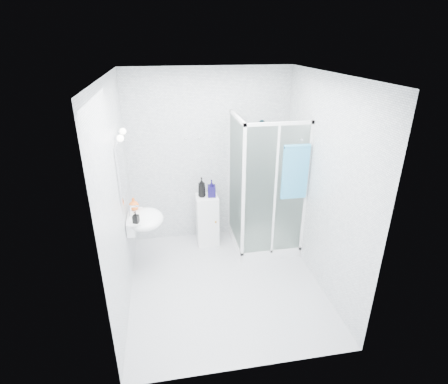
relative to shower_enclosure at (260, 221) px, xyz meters
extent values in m
cube|color=silver|center=(-0.67, -0.77, 0.85)|extent=(2.40, 2.60, 2.60)
cube|color=silver|center=(-0.67, -0.77, -0.44)|extent=(2.40, 2.60, 0.01)
cube|color=white|center=(-0.67, -0.77, 2.15)|extent=(2.40, 2.60, 0.01)
cube|color=white|center=(0.08, 0.08, -0.39)|extent=(0.90, 0.90, 0.12)
cube|color=white|center=(-0.35, 0.08, 1.53)|extent=(0.04, 0.90, 0.04)
cube|color=white|center=(0.08, -0.35, 1.53)|extent=(0.90, 0.04, 0.04)
cube|color=white|center=(-0.35, -0.35, 0.55)|extent=(0.04, 0.04, 2.00)
cube|color=white|center=(-0.36, 0.08, 0.59)|extent=(0.02, 0.82, 1.84)
cube|color=white|center=(0.08, -0.36, 0.59)|extent=(0.82, 0.02, 1.84)
cube|color=white|center=(0.08, -0.35, 0.59)|extent=(0.03, 0.04, 1.84)
cylinder|color=silver|center=(0.08, 0.47, 0.90)|extent=(0.02, 0.02, 1.00)
cylinder|color=silver|center=(0.08, 0.44, 1.37)|extent=(0.09, 0.05, 0.09)
cylinder|color=silver|center=(0.13, 0.50, 0.60)|extent=(0.12, 0.04, 0.12)
cylinder|color=silver|center=(0.36, -0.39, 1.33)|extent=(0.03, 0.05, 0.03)
cube|color=white|center=(-1.81, -0.32, 0.30)|extent=(0.10, 0.40, 0.18)
ellipsoid|color=white|center=(-1.63, -0.32, 0.35)|extent=(0.46, 0.56, 0.20)
cube|color=white|center=(-1.75, -0.32, 0.40)|extent=(0.16, 0.50, 0.02)
cylinder|color=silver|center=(-1.81, -0.32, 0.48)|extent=(0.04, 0.04, 0.16)
cylinder|color=silver|center=(-1.76, -0.32, 0.55)|extent=(0.12, 0.02, 0.02)
cube|color=white|center=(-1.85, -0.32, 1.05)|extent=(0.02, 0.60, 0.70)
cylinder|color=silver|center=(-1.84, -0.48, 1.47)|extent=(0.05, 0.04, 0.04)
sphere|color=white|center=(-1.80, -0.48, 1.47)|extent=(0.08, 0.08, 0.08)
cylinder|color=silver|center=(-1.84, -0.16, 1.47)|extent=(0.05, 0.04, 0.04)
sphere|color=white|center=(-1.80, -0.16, 1.47)|extent=(0.08, 0.08, 0.08)
cylinder|color=silver|center=(-1.02, 0.50, 1.17)|extent=(0.02, 0.04, 0.02)
sphere|color=silver|center=(-1.02, 0.48, 1.17)|extent=(0.03, 0.03, 0.03)
cylinder|color=silver|center=(-0.82, 0.50, 1.17)|extent=(0.02, 0.04, 0.02)
sphere|color=silver|center=(-0.82, 0.48, 1.17)|extent=(0.03, 0.03, 0.03)
cube|color=white|center=(-0.75, 0.29, -0.06)|extent=(0.32, 0.32, 0.78)
cube|color=white|center=(-0.75, 0.13, -0.06)|extent=(0.29, 0.01, 0.67)
sphere|color=#BC7C1A|center=(-0.65, 0.11, -0.02)|extent=(0.03, 0.03, 0.03)
cube|color=#328EBD|center=(0.32, -0.40, 0.90)|extent=(0.35, 0.04, 0.71)
cylinder|color=#328EBD|center=(0.32, -0.40, 1.25)|extent=(0.35, 0.05, 0.05)
imported|color=black|center=(-0.83, 0.29, 0.49)|extent=(0.12, 0.12, 0.30)
imported|color=#110B43|center=(-0.68, 0.27, 0.47)|extent=(0.13, 0.13, 0.26)
imported|color=orange|center=(-1.77, -0.14, 0.50)|extent=(0.15, 0.15, 0.17)
imported|color=black|center=(-1.73, -0.51, 0.49)|extent=(0.09, 0.09, 0.15)
camera|label=1|loc=(-1.32, -4.40, 2.50)|focal=28.00mm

